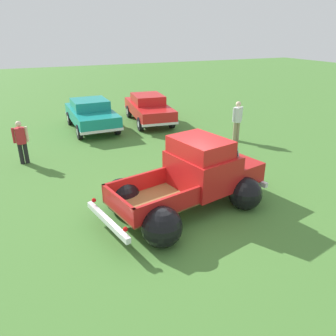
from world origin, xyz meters
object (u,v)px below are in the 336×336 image
at_px(vintage_pickup_truck, 194,181).
at_px(spectator_0, 21,140).
at_px(show_car_0, 91,113).
at_px(show_car_1, 149,108).
at_px(spectator_1, 237,119).

relative_size(vintage_pickup_truck, spectator_0, 3.10).
height_order(vintage_pickup_truck, show_car_0, vintage_pickup_truck).
height_order(show_car_1, spectator_0, spectator_0).
relative_size(vintage_pickup_truck, spectator_1, 2.82).
distance_m(spectator_0, spectator_1, 8.65).
distance_m(vintage_pickup_truck, show_car_1, 9.07).
bearing_deg(show_car_1, show_car_0, -82.14).
distance_m(show_car_1, spectator_0, 7.18).
relative_size(spectator_0, spectator_1, 0.91).
height_order(show_car_1, spectator_1, spectator_1).
relative_size(show_car_1, spectator_1, 2.60).
relative_size(vintage_pickup_truck, show_car_1, 1.09).
bearing_deg(spectator_1, show_car_1, 20.74).
distance_m(vintage_pickup_truck, spectator_0, 6.74).
relative_size(show_car_0, spectator_0, 2.65).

